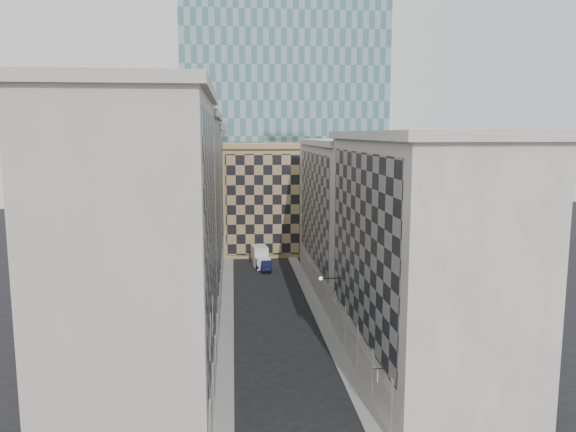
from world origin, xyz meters
TOP-DOWN VIEW (x-y plane):
  - sidewalk_west at (-5.25, 30.00)m, footprint 1.50×100.00m
  - sidewalk_east at (5.25, 30.00)m, footprint 1.50×100.00m
  - bldg_left_a at (-10.88, 11.00)m, footprint 10.80×22.80m
  - bldg_left_b at (-10.88, 33.00)m, footprint 10.80×22.80m
  - bldg_left_c at (-10.88, 55.00)m, footprint 10.80×22.80m
  - bldg_right_a at (10.88, 15.00)m, footprint 10.80×26.80m
  - bldg_right_b at (10.89, 42.00)m, footprint 10.80×28.80m
  - tan_block at (2.00, 67.90)m, footprint 16.80×14.80m
  - church_tower at (0.00, 82.00)m, footprint 7.20×7.20m
  - flagpoles_left at (-5.90, 6.00)m, footprint 0.10×6.33m
  - bracket_lamp at (4.38, 24.00)m, footprint 1.98×0.36m
  - box_truck at (-0.28, 55.96)m, footprint 2.93×5.71m
  - dark_car at (0.49, 52.80)m, footprint 1.89×4.60m
  - shop_sign at (5.42, 6.66)m, footprint 0.88×0.77m

SIDE VIEW (x-z plane):
  - sidewalk_west at x=-5.25m, z-range 0.00..0.15m
  - sidewalk_east at x=5.25m, z-range 0.00..0.15m
  - dark_car at x=0.49m, z-range 0.00..1.48m
  - box_truck at x=-0.28m, z-range -0.19..2.80m
  - shop_sign at x=5.42m, z-range 3.41..4.26m
  - bracket_lamp at x=4.38m, z-range 6.02..6.38m
  - flagpoles_left at x=-5.90m, z-range 6.83..9.17m
  - tan_block at x=2.00m, z-range 0.04..18.84m
  - bldg_right_b at x=10.89m, z-range 0.00..19.70m
  - bldg_right_a at x=10.88m, z-range -0.03..20.67m
  - bldg_left_c at x=-10.88m, z-range -0.02..21.68m
  - bldg_left_b at x=-10.88m, z-range -0.03..22.67m
  - bldg_left_a at x=-10.88m, z-range -0.03..23.67m
  - church_tower at x=0.00m, z-range 1.20..52.70m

